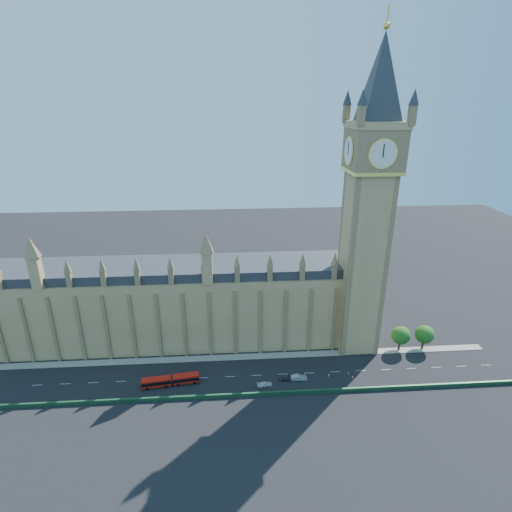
{
  "coord_description": "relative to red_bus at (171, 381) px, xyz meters",
  "views": [
    {
      "loc": [
        -3.06,
        -98.6,
        76.93
      ],
      "look_at": [
        4.52,
        10.0,
        34.67
      ],
      "focal_mm": 28.0,
      "sensor_mm": 36.0,
      "label": 1
    }
  ],
  "objects": [
    {
      "name": "cone_a",
      "position": [
        46.72,
        0.52,
        -1.08
      ],
      "size": [
        0.55,
        0.55,
        0.77
      ],
      "rotation": [
        0.0,
        0.0,
        0.16
      ],
      "color": "black",
      "rests_on": "ground"
    },
    {
      "name": "tree_east_far",
      "position": [
        81.42,
        12.59,
        4.18
      ],
      "size": [
        6.0,
        6.0,
        8.5
      ],
      "color": "#382619",
      "rests_on": "ground"
    },
    {
      "name": "cone_b",
      "position": [
        52.92,
        1.06,
        -1.11
      ],
      "size": [
        0.57,
        0.57,
        0.72
      ],
      "rotation": [
        0.0,
        0.0,
        -0.32
      ],
      "color": "black",
      "rests_on": "ground"
    },
    {
      "name": "red_bus",
      "position": [
        0.0,
        0.0,
        0.0
      ],
      "size": [
        16.5,
        4.39,
        2.78
      ],
      "rotation": [
        0.0,
        0.0,
        0.13
      ],
      "color": "red",
      "rests_on": "ground"
    },
    {
      "name": "car_white",
      "position": [
        27.2,
        -2.52,
        -0.82
      ],
      "size": [
        4.61,
        2.35,
        1.28
      ],
      "primitive_type": "imported",
      "rotation": [
        0.0,
        0.0,
        1.7
      ],
      "color": "silver",
      "rests_on": "ground"
    },
    {
      "name": "bridge_parapet",
      "position": [
        21.2,
        -6.49,
        -0.86
      ],
      "size": [
        160.0,
        0.6,
        1.2
      ],
      "primitive_type": "cube",
      "color": "#1E4C2D",
      "rests_on": "ground"
    },
    {
      "name": "ground",
      "position": [
        21.2,
        2.51,
        -1.46
      ],
      "size": [
        400.0,
        400.0,
        0.0
      ],
      "primitive_type": "plane",
      "color": "black",
      "rests_on": "ground"
    },
    {
      "name": "kerb_north",
      "position": [
        21.2,
        12.01,
        -1.38
      ],
      "size": [
        160.0,
        3.0,
        0.16
      ],
      "primitive_type": "cube",
      "color": "gray",
      "rests_on": "ground"
    },
    {
      "name": "tree_east_near",
      "position": [
        73.42,
        12.59,
        4.18
      ],
      "size": [
        6.0,
        6.0,
        8.5
      ],
      "color": "#382619",
      "rests_on": "ground"
    },
    {
      "name": "elizabeth_tower",
      "position": [
        59.2,
        16.5,
        53.1
      ],
      "size": [
        20.59,
        20.59,
        105.0
      ],
      "color": "tan",
      "rests_on": "ground"
    },
    {
      "name": "car_grey",
      "position": [
        33.86,
        -0.12,
        -0.71
      ],
      "size": [
        4.55,
        2.15,
        1.5
      ],
      "primitive_type": "imported",
      "rotation": [
        0.0,
        0.0,
        1.48
      ],
      "color": "#3C3F44",
      "rests_on": "ground"
    },
    {
      "name": "cone_c",
      "position": [
        53.62,
        -0.79,
        -1.09
      ],
      "size": [
        0.48,
        0.48,
        0.75
      ],
      "rotation": [
        0.0,
        0.0,
        -0.01
      ],
      "color": "black",
      "rests_on": "ground"
    },
    {
      "name": "palace_westminster",
      "position": [
        -3.8,
        24.51,
        12.4
      ],
      "size": [
        120.0,
        20.0,
        28.0
      ],
      "color": "tan",
      "rests_on": "ground"
    },
    {
      "name": "car_silver",
      "position": [
        37.55,
        -0.42,
        -0.66
      ],
      "size": [
        4.93,
        1.93,
        1.6
      ],
      "primitive_type": "imported",
      "rotation": [
        0.0,
        0.0,
        1.52
      ],
      "color": "#929598",
      "rests_on": "ground"
    },
    {
      "name": "cone_d",
      "position": [
        39.61,
        1.63,
        -1.16
      ],
      "size": [
        0.4,
        0.4,
        0.62
      ],
      "rotation": [
        0.0,
        0.0,
        -0.02
      ],
      "color": "black",
      "rests_on": "ground"
    }
  ]
}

